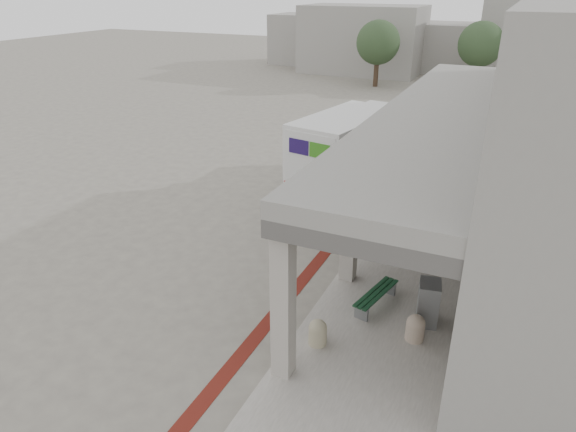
% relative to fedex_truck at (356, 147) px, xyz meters
% --- Properties ---
extents(ground, '(120.00, 120.00, 0.00)m').
position_rel_fedex_truck_xyz_m(ground, '(-0.06, -7.31, -1.58)').
color(ground, '#6B645C').
rests_on(ground, ground).
extents(bike_lane_stripe, '(0.35, 40.00, 0.01)m').
position_rel_fedex_truck_xyz_m(bike_lane_stripe, '(0.94, -5.31, -1.57)').
color(bike_lane_stripe, '#5D1A12').
rests_on(bike_lane_stripe, ground).
extents(sidewalk, '(4.40, 28.00, 0.12)m').
position_rel_fedex_truck_xyz_m(sidewalk, '(3.94, -7.31, -1.52)').
color(sidewalk, gray).
rests_on(sidewalk, ground).
extents(transit_building, '(7.60, 17.00, 7.00)m').
position_rel_fedex_truck_xyz_m(transit_building, '(6.77, -2.81, 1.82)').
color(transit_building, gray).
rests_on(transit_building, ground).
extents(distant_backdrop, '(28.00, 10.00, 6.50)m').
position_rel_fedex_truck_xyz_m(distant_backdrop, '(-2.90, 28.57, 1.13)').
color(distant_backdrop, gray).
rests_on(distant_backdrop, ground).
extents(tree_left, '(3.20, 3.20, 4.80)m').
position_rel_fedex_truck_xyz_m(tree_left, '(-5.06, 20.69, 1.60)').
color(tree_left, '#38281C').
rests_on(tree_left, ground).
extents(tree_mid, '(3.20, 3.20, 4.80)m').
position_rel_fedex_truck_xyz_m(tree_mid, '(1.94, 22.69, 1.60)').
color(tree_mid, '#38281C').
rests_on(tree_mid, ground).
extents(fedex_truck, '(3.36, 7.21, 2.96)m').
position_rel_fedex_truck_xyz_m(fedex_truck, '(0.00, 0.00, 0.00)').
color(fedex_truck, black).
rests_on(fedex_truck, ground).
extents(bench, '(0.71, 1.68, 0.38)m').
position_rel_fedex_truck_xyz_m(bench, '(3.08, -7.78, -1.18)').
color(bench, slate).
rests_on(bench, sidewalk).
extents(bollard_near, '(0.41, 0.41, 0.62)m').
position_rel_fedex_truck_xyz_m(bollard_near, '(4.22, -8.66, -1.15)').
color(bollard_near, tan).
rests_on(bollard_near, sidewalk).
extents(bollard_far, '(0.40, 0.40, 0.60)m').
position_rel_fedex_truck_xyz_m(bollard_far, '(2.33, -9.69, -1.16)').
color(bollard_far, tan).
rests_on(bollard_far, sidewalk).
extents(utility_cabinet, '(0.58, 0.70, 1.04)m').
position_rel_fedex_truck_xyz_m(utility_cabinet, '(4.33, -7.91, -0.94)').
color(utility_cabinet, gray).
rests_on(utility_cabinet, sidewalk).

